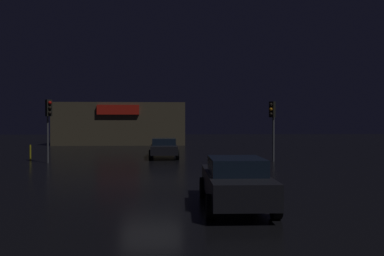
% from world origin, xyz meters
% --- Properties ---
extents(ground_plane, '(120.00, 120.00, 0.00)m').
position_xyz_m(ground_plane, '(0.00, 0.00, 0.00)').
color(ground_plane, black).
extents(store_building, '(14.05, 9.34, 4.59)m').
position_xyz_m(store_building, '(-4.83, 27.81, 2.30)').
color(store_building, brown).
rests_on(store_building, ground).
extents(traffic_signal_main, '(0.42, 0.42, 3.81)m').
position_xyz_m(traffic_signal_main, '(-6.53, 6.94, 2.94)').
color(traffic_signal_main, '#595B60').
rests_on(traffic_signal_main, ground).
extents(traffic_signal_opposite, '(0.42, 0.42, 3.75)m').
position_xyz_m(traffic_signal_opposite, '(7.09, 7.17, 2.69)').
color(traffic_signal_opposite, '#595B60').
rests_on(traffic_signal_opposite, ground).
extents(car_far, '(2.07, 4.63, 1.35)m').
position_xyz_m(car_far, '(0.27, 10.04, 0.72)').
color(car_far, black).
rests_on(car_far, ground).
extents(car_crossing, '(1.93, 4.24, 1.44)m').
position_xyz_m(car_crossing, '(2.67, -4.80, 0.74)').
color(car_crossing, black).
rests_on(car_crossing, ground).
extents(bollard_kerb_a, '(0.11, 0.11, 1.00)m').
position_xyz_m(bollard_kerb_a, '(-8.34, 8.83, 0.50)').
color(bollard_kerb_a, gold).
rests_on(bollard_kerb_a, ground).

